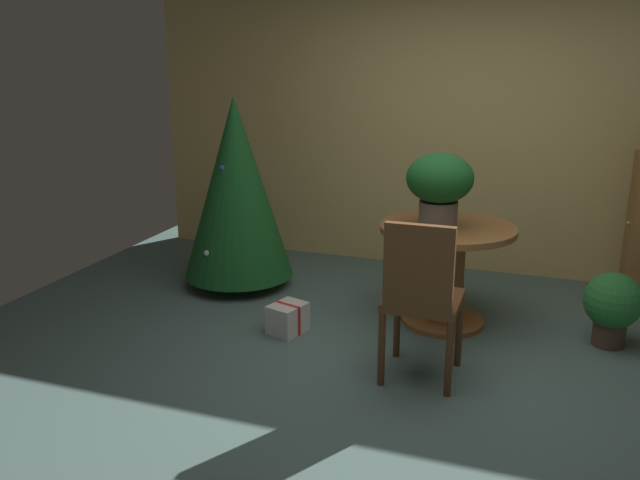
% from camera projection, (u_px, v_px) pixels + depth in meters
% --- Properties ---
extents(ground_plane, '(6.60, 6.60, 0.00)m').
position_uv_depth(ground_plane, '(415.00, 371.00, 4.14)').
color(ground_plane, '#4C6660').
extents(back_wall_panel, '(6.00, 0.10, 2.60)m').
position_uv_depth(back_wall_panel, '(472.00, 126.00, 5.77)').
color(back_wall_panel, tan).
rests_on(back_wall_panel, ground_plane).
extents(round_dining_table, '(0.96, 0.96, 0.74)m').
position_uv_depth(round_dining_table, '(446.00, 263.00, 4.75)').
color(round_dining_table, brown).
rests_on(round_dining_table, ground_plane).
extents(flower_vase, '(0.46, 0.46, 0.52)m').
position_uv_depth(flower_vase, '(440.00, 184.00, 4.53)').
color(flower_vase, '#665B51').
rests_on(flower_vase, round_dining_table).
extents(wooden_chair_near, '(0.44, 0.45, 1.02)m').
position_uv_depth(wooden_chair_near, '(421.00, 293.00, 3.87)').
color(wooden_chair_near, brown).
rests_on(wooden_chair_near, ground_plane).
extents(holiday_tree, '(0.91, 0.91, 1.59)m').
position_uv_depth(holiday_tree, '(236.00, 188.00, 5.44)').
color(holiday_tree, brown).
rests_on(holiday_tree, ground_plane).
extents(gift_box_cream, '(0.27, 0.31, 0.21)m').
position_uv_depth(gift_box_cream, '(288.00, 318.00, 4.69)').
color(gift_box_cream, silver).
rests_on(gift_box_cream, ground_plane).
extents(potted_plant, '(0.38, 0.38, 0.51)m').
position_uv_depth(potted_plant, '(612.00, 305.00, 4.44)').
color(potted_plant, '#4C382D').
rests_on(potted_plant, ground_plane).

